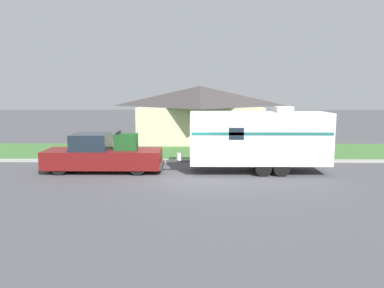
% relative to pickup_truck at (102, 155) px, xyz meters
% --- Properties ---
extents(ground_plane, '(120.00, 120.00, 0.00)m').
position_rel_pickup_truck_xyz_m(ground_plane, '(4.14, -1.20, -0.84)').
color(ground_plane, '#47474C').
extents(curb_strip, '(80.00, 0.30, 0.14)m').
position_rel_pickup_truck_xyz_m(curb_strip, '(4.14, 2.55, -0.77)').
color(curb_strip, '#999993').
rests_on(curb_strip, ground_plane).
extents(lawn_strip, '(80.00, 7.00, 0.03)m').
position_rel_pickup_truck_xyz_m(lawn_strip, '(4.14, 6.20, -0.83)').
color(lawn_strip, '#3D6B33').
rests_on(lawn_strip, ground_plane).
extents(house_across_street, '(10.00, 8.31, 4.37)m').
position_rel_pickup_truck_xyz_m(house_across_street, '(4.97, 12.07, 1.42)').
color(house_across_street, beige).
rests_on(house_across_street, ground_plane).
extents(pickup_truck, '(5.85, 1.91, 2.03)m').
position_rel_pickup_truck_xyz_m(pickup_truck, '(0.00, 0.00, 0.00)').
color(pickup_truck, black).
rests_on(pickup_truck, ground_plane).
extents(travel_trailer, '(7.94, 2.22, 3.25)m').
position_rel_pickup_truck_xyz_m(travel_trailer, '(7.75, -0.00, 0.87)').
color(travel_trailer, black).
rests_on(travel_trailer, ground_plane).
extents(mailbox, '(0.48, 0.20, 1.24)m').
position_rel_pickup_truck_xyz_m(mailbox, '(8.62, 3.19, 0.11)').
color(mailbox, brown).
rests_on(mailbox, ground_plane).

